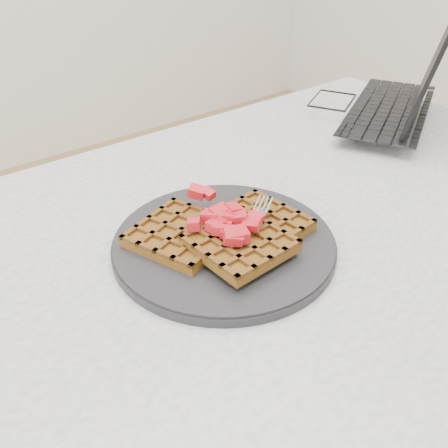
# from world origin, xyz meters

# --- Properties ---
(table) EXTENTS (1.20, 0.80, 0.75)m
(table) POSITION_xyz_m (0.00, 0.00, 0.64)
(table) COLOR silver
(table) RESTS_ON ground
(plate) EXTENTS (0.31, 0.31, 0.02)m
(plate) POSITION_xyz_m (-0.14, -0.00, 0.76)
(plate) COLOR black
(plate) RESTS_ON table
(waffles) EXTENTS (0.24, 0.21, 0.03)m
(waffles) POSITION_xyz_m (-0.14, -0.01, 0.78)
(waffles) COLOR brown
(waffles) RESTS_ON plate
(strawberry_pile) EXTENTS (0.15, 0.15, 0.02)m
(strawberry_pile) POSITION_xyz_m (-0.14, -0.00, 0.80)
(strawberry_pile) COLOR #A6131F
(strawberry_pile) RESTS_ON waffles
(fork) EXTENTS (0.16, 0.12, 0.02)m
(fork) POSITION_xyz_m (-0.11, -0.03, 0.77)
(fork) COLOR silver
(fork) RESTS_ON plate
(laptop) EXTENTS (0.45, 0.41, 0.26)m
(laptop) POSITION_xyz_m (0.41, 0.17, 0.79)
(laptop) COLOR black
(laptop) RESTS_ON table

